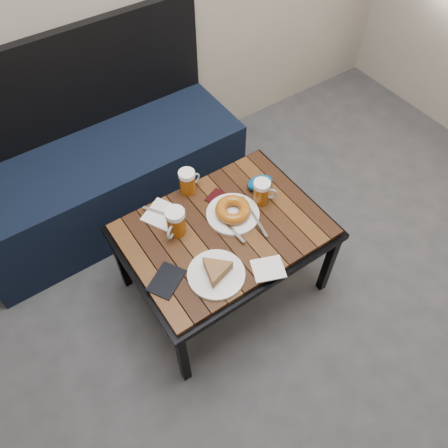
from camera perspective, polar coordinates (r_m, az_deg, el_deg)
bench at (r=2.35m, az=-15.30°, el=6.10°), size 1.40×0.50×0.95m
cafe_table at (r=1.84m, az=0.00°, el=-1.36°), size 0.84×0.62×0.47m
beer_mug_left at (r=1.75m, az=-6.34°, el=0.24°), size 0.12×0.10×0.13m
beer_mug_centre at (r=1.90m, az=-4.75°, el=5.57°), size 0.11×0.08×0.12m
beer_mug_right at (r=1.86m, az=4.96°, el=4.19°), size 0.11×0.10×0.12m
plate_pie at (r=1.66m, az=-1.03°, el=-6.31°), size 0.22×0.22×0.06m
plate_bagel at (r=1.82m, az=1.18°, el=1.62°), size 0.22×0.29×0.06m
napkin_left at (r=1.86m, az=-8.04°, el=1.24°), size 0.19×0.19×0.01m
napkin_right at (r=1.70m, az=5.79°, el=-5.85°), size 0.15×0.14×0.01m
passport_navy at (r=1.68m, az=-7.53°, el=-7.31°), size 0.17×0.16×0.01m
passport_burgundy at (r=1.89m, az=-0.35°, el=3.17°), size 0.12×0.14×0.01m
knit_pouch at (r=1.93m, az=4.71°, el=5.38°), size 0.13×0.10×0.05m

